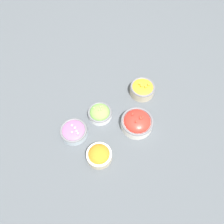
# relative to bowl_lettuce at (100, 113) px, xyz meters

# --- Properties ---
(ground_plane) EXTENTS (3.00, 3.00, 0.00)m
(ground_plane) POSITION_rel_bowl_lettuce_xyz_m (-0.03, 0.05, -0.03)
(ground_plane) COLOR #4C5156
(bowl_lettuce) EXTENTS (0.12, 0.12, 0.07)m
(bowl_lettuce) POSITION_rel_bowl_lettuce_xyz_m (0.00, 0.00, 0.00)
(bowl_lettuce) COLOR white
(bowl_lettuce) RESTS_ON ground_plane
(bowl_cherry_tomatoes) EXTENTS (0.16, 0.16, 0.08)m
(bowl_cherry_tomatoes) POSITION_rel_bowl_lettuce_xyz_m (-0.04, 0.19, 0.01)
(bowl_cherry_tomatoes) COLOR silver
(bowl_cherry_tomatoes) RESTS_ON ground_plane
(bowl_squash) EXTENTS (0.13, 0.13, 0.07)m
(bowl_squash) POSITION_rel_bowl_lettuce_xyz_m (-0.24, 0.12, 0.01)
(bowl_squash) COLOR beige
(bowl_squash) RESTS_ON ground_plane
(bowl_carrots) EXTENTS (0.12, 0.12, 0.07)m
(bowl_carrots) POSITION_rel_bowl_lettuce_xyz_m (0.19, 0.11, 0.01)
(bowl_carrots) COLOR beige
(bowl_carrots) RESTS_ON ground_plane
(bowl_red_onion) EXTENTS (0.13, 0.13, 0.06)m
(bowl_red_onion) POSITION_rel_bowl_lettuce_xyz_m (0.15, -0.06, 0.00)
(bowl_red_onion) COLOR #B2C1CC
(bowl_red_onion) RESTS_ON ground_plane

